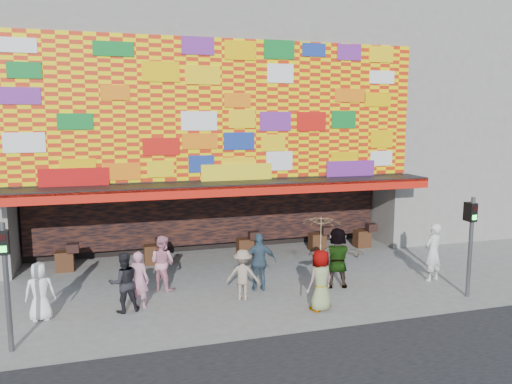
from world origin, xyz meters
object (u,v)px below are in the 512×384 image
at_px(ped_f, 337,257).
at_px(ped_a, 40,291).
at_px(ped_h, 433,252).
at_px(signal_left, 6,273).
at_px(ped_b, 139,280).
at_px(ped_g, 321,280).
at_px(ped_d, 243,275).
at_px(ped_c, 124,282).
at_px(parasol, 322,234).
at_px(ped_e, 260,262).
at_px(ped_i, 163,263).
at_px(signal_right, 471,236).

bearing_deg(ped_f, ped_a, 15.41).
bearing_deg(ped_h, signal_left, -11.88).
height_order(signal_left, ped_b, signal_left).
bearing_deg(ped_g, ped_d, -57.04).
relative_size(signal_left, ped_f, 1.57).
height_order(ped_c, ped_d, ped_c).
bearing_deg(ped_b, parasol, -164.14).
relative_size(ped_e, ped_g, 1.05).
bearing_deg(ped_d, parasol, 165.53).
height_order(ped_a, ped_b, ped_b).
relative_size(ped_g, ped_i, 1.00).
height_order(ped_i, parasol, parasol).
bearing_deg(ped_a, ped_g, 166.25).
bearing_deg(ped_h, ped_a, -19.97).
bearing_deg(ped_h, ped_b, -21.16).
bearing_deg(signal_right, ped_c, 170.20).
bearing_deg(ped_e, ped_a, 11.73).
relative_size(ped_e, ped_f, 0.94).
relative_size(ped_f, ped_h, 1.00).
bearing_deg(ped_f, ped_g, 66.08).
xyz_separation_m(signal_right, ped_d, (-6.48, 1.67, -1.11)).
bearing_deg(ped_f, ped_c, 16.09).
bearing_deg(ped_i, ped_b, 103.62).
height_order(signal_right, ped_g, signal_right).
xyz_separation_m(signal_right, parasol, (-4.64, 0.27, 0.31)).
distance_m(ped_a, ped_e, 6.21).
distance_m(ped_a, ped_f, 8.61).
bearing_deg(ped_a, signal_left, 73.61).
bearing_deg(signal_left, parasol, 2.00).
xyz_separation_m(ped_c, ped_f, (6.47, 0.19, 0.12)).
bearing_deg(ped_e, ped_f, 177.13).
relative_size(ped_e, ped_i, 1.05).
height_order(signal_left, ped_e, signal_left).
height_order(signal_left, ped_h, signal_left).
relative_size(signal_left, signal_right, 1.00).
xyz_separation_m(signal_right, ped_a, (-11.97, 1.74, -1.08)).
relative_size(signal_right, ped_d, 2.01).
bearing_deg(signal_right, ped_a, 171.73).
distance_m(signal_right, ped_e, 6.30).
bearing_deg(signal_right, signal_left, 180.00).
relative_size(signal_right, parasol, 1.59).
bearing_deg(ped_i, ped_h, -146.68).
bearing_deg(ped_h, ped_i, -30.15).
xyz_separation_m(ped_c, ped_h, (9.74, -0.12, 0.12)).
bearing_deg(ped_b, signal_right, -156.72).
xyz_separation_m(ped_i, parasol, (3.99, -2.96, 1.32)).
distance_m(ped_b, ped_c, 0.46).
bearing_deg(ped_a, signal_right, 169.32).
distance_m(ped_a, ped_c, 2.13).
relative_size(ped_f, parasol, 1.01).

